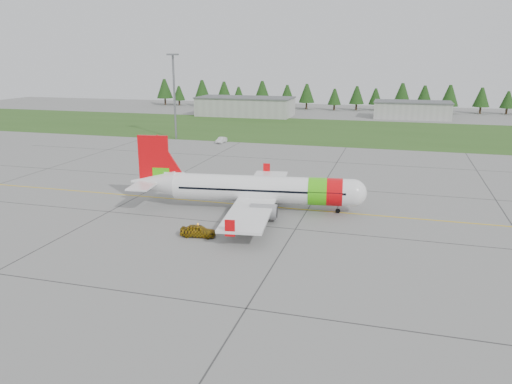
% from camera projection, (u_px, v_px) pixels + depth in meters
% --- Properties ---
extents(ground, '(320.00, 320.00, 0.00)m').
position_uv_depth(ground, '(216.00, 222.00, 61.63)').
color(ground, gray).
rests_on(ground, ground).
extents(aircraft, '(31.72, 29.44, 9.62)m').
position_uv_depth(aircraft, '(256.00, 189.00, 65.96)').
color(aircraft, white).
rests_on(aircraft, ground).
extents(follow_me_car, '(1.56, 1.78, 4.04)m').
position_uv_depth(follow_me_car, '(198.00, 220.00, 56.08)').
color(follow_me_car, '#D09B0B').
rests_on(follow_me_car, ground).
extents(service_van, '(1.49, 1.42, 4.04)m').
position_uv_depth(service_van, '(221.00, 134.00, 117.44)').
color(service_van, silver).
rests_on(service_van, ground).
extents(grass_strip, '(320.00, 50.00, 0.03)m').
position_uv_depth(grass_strip, '(319.00, 130.00, 137.73)').
color(grass_strip, '#30561E').
rests_on(grass_strip, ground).
extents(taxi_guideline, '(120.00, 0.25, 0.02)m').
position_uv_depth(taxi_guideline, '(236.00, 204.00, 69.05)').
color(taxi_guideline, gold).
rests_on(taxi_guideline, ground).
extents(hangar_west, '(32.00, 14.00, 6.00)m').
position_uv_depth(hangar_west, '(245.00, 107.00, 170.84)').
color(hangar_west, '#A8A8A3').
rests_on(hangar_west, ground).
extents(hangar_east, '(24.00, 12.00, 5.20)m').
position_uv_depth(hangar_east, '(412.00, 110.00, 163.86)').
color(hangar_east, '#A8A8A3').
rests_on(hangar_east, ground).
extents(floodlight_mast, '(0.50, 0.50, 20.00)m').
position_uv_depth(floodlight_mast, '(175.00, 98.00, 121.27)').
color(floodlight_mast, slate).
rests_on(floodlight_mast, ground).
extents(treeline, '(160.00, 8.00, 10.00)m').
position_uv_depth(treeline, '(343.00, 97.00, 188.38)').
color(treeline, '#1C3F14').
rests_on(treeline, ground).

